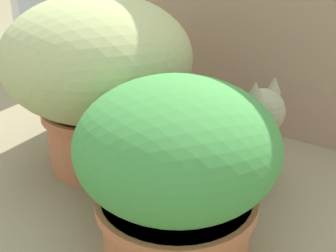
{
  "coord_description": "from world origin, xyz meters",
  "views": [
    {
      "loc": [
        0.68,
        -0.81,
        0.66
      ],
      "look_at": [
        0.11,
        0.02,
        0.18
      ],
      "focal_mm": 48.28,
      "sensor_mm": 36.0,
      "label": 1
    }
  ],
  "objects_px": {
    "leafy_planter": "(177,165)",
    "cat": "(235,135)",
    "mushroom_ornament_pink": "(112,147)",
    "grass_planter": "(98,71)"
  },
  "relations": [
    {
      "from": "grass_planter",
      "to": "mushroom_ornament_pink",
      "type": "bearing_deg",
      "value": -36.19
    },
    {
      "from": "grass_planter",
      "to": "cat",
      "type": "relative_size",
      "value": 1.42
    },
    {
      "from": "grass_planter",
      "to": "mushroom_ornament_pink",
      "type": "xyz_separation_m",
      "value": [
        0.1,
        -0.07,
        -0.17
      ]
    },
    {
      "from": "cat",
      "to": "mushroom_ornament_pink",
      "type": "bearing_deg",
      "value": -138.81
    },
    {
      "from": "leafy_planter",
      "to": "cat",
      "type": "xyz_separation_m",
      "value": [
        -0.03,
        0.33,
        -0.08
      ]
    },
    {
      "from": "grass_planter",
      "to": "mushroom_ornament_pink",
      "type": "height_order",
      "value": "grass_planter"
    },
    {
      "from": "grass_planter",
      "to": "leafy_planter",
      "type": "height_order",
      "value": "grass_planter"
    },
    {
      "from": "leafy_planter",
      "to": "cat",
      "type": "distance_m",
      "value": 0.34
    },
    {
      "from": "cat",
      "to": "mushroom_ornament_pink",
      "type": "height_order",
      "value": "cat"
    },
    {
      "from": "leafy_planter",
      "to": "mushroom_ornament_pink",
      "type": "distance_m",
      "value": 0.32
    }
  ]
}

